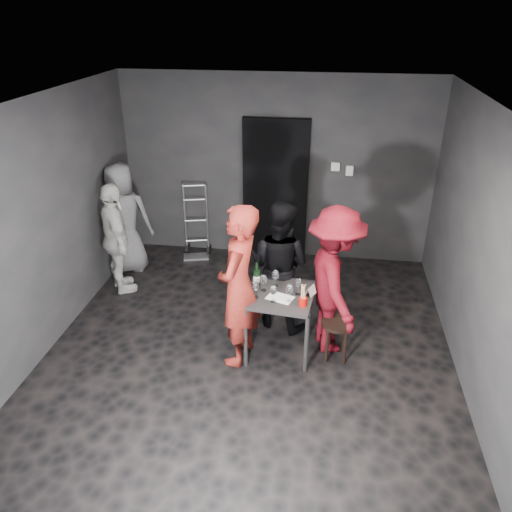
# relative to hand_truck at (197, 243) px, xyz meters

# --- Properties ---
(floor) EXTENTS (4.50, 5.00, 0.02)m
(floor) POSITION_rel_hand_truck_xyz_m (1.18, -2.23, -0.21)
(floor) COLOR black
(floor) RESTS_ON ground
(ceiling) EXTENTS (4.50, 5.00, 0.02)m
(ceiling) POSITION_rel_hand_truck_xyz_m (1.18, -2.23, 2.49)
(ceiling) COLOR silver
(ceiling) RESTS_ON ground
(wall_back) EXTENTS (4.50, 0.04, 2.70)m
(wall_back) POSITION_rel_hand_truck_xyz_m (1.18, 0.27, 1.14)
(wall_back) COLOR black
(wall_back) RESTS_ON ground
(wall_front) EXTENTS (4.50, 0.04, 2.70)m
(wall_front) POSITION_rel_hand_truck_xyz_m (1.18, -4.73, 1.14)
(wall_front) COLOR black
(wall_front) RESTS_ON ground
(wall_left) EXTENTS (0.04, 5.00, 2.70)m
(wall_left) POSITION_rel_hand_truck_xyz_m (-1.07, -2.23, 1.14)
(wall_left) COLOR black
(wall_left) RESTS_ON ground
(wall_right) EXTENTS (0.04, 5.00, 2.70)m
(wall_right) POSITION_rel_hand_truck_xyz_m (3.43, -2.23, 1.14)
(wall_right) COLOR black
(wall_right) RESTS_ON ground
(doorway) EXTENTS (0.95, 0.10, 2.10)m
(doorway) POSITION_rel_hand_truck_xyz_m (1.18, 0.21, 0.84)
(doorway) COLOR black
(doorway) RESTS_ON ground
(wallbox_upper) EXTENTS (0.12, 0.06, 0.12)m
(wallbox_upper) POSITION_rel_hand_truck_xyz_m (2.03, 0.22, 1.24)
(wallbox_upper) COLOR #B7B7B2
(wallbox_upper) RESTS_ON wall_back
(wallbox_lower) EXTENTS (0.10, 0.06, 0.14)m
(wallbox_lower) POSITION_rel_hand_truck_xyz_m (2.23, 0.22, 1.19)
(wallbox_lower) COLOR #B7B7B2
(wallbox_lower) RESTS_ON wall_back
(hand_truck) EXTENTS (0.38, 0.33, 1.15)m
(hand_truck) POSITION_rel_hand_truck_xyz_m (0.00, 0.00, 0.00)
(hand_truck) COLOR #B2B2B7
(hand_truck) RESTS_ON floor
(tasting_table) EXTENTS (0.72, 0.72, 0.75)m
(tasting_table) POSITION_rel_hand_truck_xyz_m (1.50, -2.18, 0.44)
(tasting_table) COLOR black
(tasting_table) RESTS_ON floor
(stool) EXTENTS (0.35, 0.35, 0.47)m
(stool) POSITION_rel_hand_truck_xyz_m (2.14, -2.21, 0.16)
(stool) COLOR black
(stool) RESTS_ON floor
(server_red) EXTENTS (0.62, 0.85, 2.15)m
(server_red) POSITION_rel_hand_truck_xyz_m (1.09, -2.36, 0.86)
(server_red) COLOR maroon
(server_red) RESTS_ON floor
(woman_black) EXTENTS (0.91, 0.70, 1.66)m
(woman_black) POSITION_rel_hand_truck_xyz_m (1.44, -1.63, 0.62)
(woman_black) COLOR black
(woman_black) RESTS_ON floor
(man_maroon) EXTENTS (0.89, 1.33, 1.89)m
(man_maroon) POSITION_rel_hand_truck_xyz_m (2.07, -2.00, 0.73)
(man_maroon) COLOR #5C0A13
(man_maroon) RESTS_ON floor
(bystander_cream) EXTENTS (0.87, 0.98, 1.53)m
(bystander_cream) POSITION_rel_hand_truck_xyz_m (-0.76, -1.16, 0.55)
(bystander_cream) COLOR silver
(bystander_cream) RESTS_ON floor
(bystander_grey) EXTENTS (0.88, 0.56, 1.70)m
(bystander_grey) POSITION_rel_hand_truck_xyz_m (-0.88, -0.58, 0.64)
(bystander_grey) COLOR #5A5A5B
(bystander_grey) RESTS_ON floor
(tasting_mat) EXTENTS (0.32, 0.26, 0.00)m
(tasting_mat) POSITION_rel_hand_truck_xyz_m (1.51, -2.28, 0.54)
(tasting_mat) COLOR white
(tasting_mat) RESTS_ON tasting_table
(wine_glass_a) EXTENTS (0.09, 0.09, 0.20)m
(wine_glass_a) POSITION_rel_hand_truck_xyz_m (1.26, -2.31, 0.64)
(wine_glass_a) COLOR white
(wine_glass_a) RESTS_ON tasting_table
(wine_glass_b) EXTENTS (0.09, 0.09, 0.19)m
(wine_glass_b) POSITION_rel_hand_truck_xyz_m (1.33, -2.15, 0.63)
(wine_glass_b) COLOR white
(wine_glass_b) RESTS_ON tasting_table
(wine_glass_c) EXTENTS (0.10, 0.10, 0.20)m
(wine_glass_c) POSITION_rel_hand_truck_xyz_m (1.44, -2.04, 0.64)
(wine_glass_c) COLOR white
(wine_glass_c) RESTS_ON tasting_table
(wine_glass_d) EXTENTS (0.10, 0.10, 0.20)m
(wine_glass_d) POSITION_rel_hand_truck_xyz_m (1.45, -2.35, 0.64)
(wine_glass_d) COLOR white
(wine_glass_d) RESTS_ON tasting_table
(wine_glass_e) EXTENTS (0.09, 0.09, 0.21)m
(wine_glass_e) POSITION_rel_hand_truck_xyz_m (1.61, -2.33, 0.64)
(wine_glass_e) COLOR white
(wine_glass_e) RESTS_ON tasting_table
(wine_glass_f) EXTENTS (0.09, 0.09, 0.20)m
(wine_glass_f) POSITION_rel_hand_truck_xyz_m (1.69, -2.18, 0.64)
(wine_glass_f) COLOR white
(wine_glass_f) RESTS_ON tasting_table
(wine_bottle) EXTENTS (0.07, 0.07, 0.31)m
(wine_bottle) POSITION_rel_hand_truck_xyz_m (1.24, -2.11, 0.66)
(wine_bottle) COLOR black
(wine_bottle) RESTS_ON tasting_table
(breadstick_cup) EXTENTS (0.08, 0.08, 0.26)m
(breadstick_cup) POSITION_rel_hand_truck_xyz_m (1.76, -2.39, 0.66)
(breadstick_cup) COLOR #B00B04
(breadstick_cup) RESTS_ON tasting_table
(reserved_card) EXTENTS (0.13, 0.16, 0.11)m
(reserved_card) POSITION_rel_hand_truck_xyz_m (1.81, -2.17, 0.59)
(reserved_card) COLOR white
(reserved_card) RESTS_ON tasting_table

